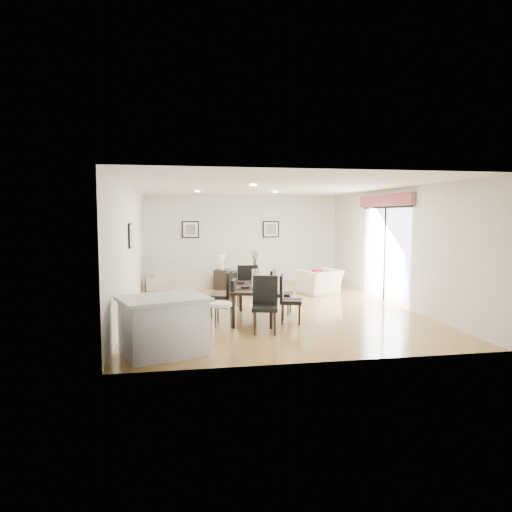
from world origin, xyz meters
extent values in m
plane|color=#B08448|center=(0.00, 0.00, 0.00)|extent=(8.00, 8.00, 0.00)
cube|color=silver|center=(0.00, 4.00, 1.35)|extent=(6.00, 0.04, 2.70)
cube|color=silver|center=(0.00, -4.00, 1.35)|extent=(6.00, 0.04, 2.70)
cube|color=silver|center=(-3.00, 0.00, 1.35)|extent=(0.04, 8.00, 2.70)
cube|color=silver|center=(3.00, 0.00, 1.35)|extent=(0.04, 8.00, 2.70)
cube|color=white|center=(0.00, 0.00, 2.70)|extent=(6.00, 8.00, 0.02)
imported|color=#A39784|center=(-1.96, 2.96, 0.27)|extent=(1.96, 0.96, 0.55)
imported|color=beige|center=(1.70, 1.46, 0.32)|extent=(1.24, 1.18, 0.64)
imported|color=#2F4F21|center=(5.59, 1.54, 0.31)|extent=(0.41, 0.41, 0.62)
cube|color=black|center=(-0.50, -1.20, 0.64)|extent=(1.15, 1.75, 0.05)
cylinder|color=black|center=(-1.02, -1.85, 0.31)|extent=(0.06, 0.06, 0.62)
cylinder|color=black|center=(-0.67, -0.39, 0.31)|extent=(0.06, 0.06, 0.62)
cylinder|color=black|center=(-0.34, -2.01, 0.31)|extent=(0.06, 0.06, 0.62)
cylinder|color=black|center=(0.01, -0.55, 0.31)|extent=(0.06, 0.06, 0.62)
cube|color=black|center=(-1.15, -1.60, 0.39)|extent=(0.47, 0.47, 0.07)
cube|color=black|center=(-0.98, -1.64, 0.64)|extent=(0.14, 0.39, 0.47)
cylinder|color=black|center=(-1.26, -1.42, 0.18)|extent=(0.03, 0.03, 0.36)
cylinder|color=black|center=(-0.96, -1.49, 0.18)|extent=(0.03, 0.03, 0.36)
cylinder|color=black|center=(-1.33, -1.71, 0.18)|extent=(0.03, 0.03, 0.36)
cylinder|color=black|center=(-1.03, -1.79, 0.18)|extent=(0.03, 0.03, 0.36)
cube|color=black|center=(-1.15, -0.80, 0.42)|extent=(0.52, 0.52, 0.07)
cube|color=black|center=(-0.97, -0.85, 0.68)|extent=(0.17, 0.42, 0.50)
cylinder|color=black|center=(-1.26, -0.60, 0.19)|extent=(0.03, 0.03, 0.38)
cylinder|color=black|center=(-0.94, -0.69, 0.19)|extent=(0.03, 0.03, 0.38)
cylinder|color=black|center=(-1.35, -0.91, 0.19)|extent=(0.03, 0.03, 0.38)
cylinder|color=black|center=(-1.04, -1.00, 0.19)|extent=(0.03, 0.03, 0.38)
cube|color=black|center=(0.14, -1.60, 0.42)|extent=(0.52, 0.52, 0.07)
cube|color=black|center=(-0.04, -1.55, 0.68)|extent=(0.17, 0.41, 0.50)
cylinder|color=black|center=(0.25, -1.81, 0.19)|extent=(0.03, 0.03, 0.38)
cylinder|color=black|center=(-0.07, -1.71, 0.19)|extent=(0.03, 0.03, 0.38)
cylinder|color=black|center=(0.34, -1.49, 0.19)|extent=(0.03, 0.03, 0.38)
cylinder|color=black|center=(0.03, -1.40, 0.19)|extent=(0.03, 0.03, 0.38)
cube|color=black|center=(0.14, -0.80, 0.41)|extent=(0.54, 0.54, 0.07)
cube|color=black|center=(-0.03, -0.73, 0.68)|extent=(0.21, 0.40, 0.50)
cylinder|color=black|center=(0.23, -1.01, 0.19)|extent=(0.03, 0.03, 0.38)
cylinder|color=black|center=(-0.07, -0.89, 0.19)|extent=(0.03, 0.03, 0.38)
cylinder|color=black|center=(0.35, -0.71, 0.19)|extent=(0.03, 0.03, 0.38)
cylinder|color=black|center=(0.05, -0.59, 0.19)|extent=(0.03, 0.03, 0.38)
cube|color=black|center=(-0.50, -2.27, 0.45)|extent=(0.53, 0.53, 0.08)
cube|color=black|center=(-0.46, -2.08, 0.73)|extent=(0.45, 0.15, 0.53)
cylinder|color=black|center=(-0.71, -2.40, 0.20)|extent=(0.03, 0.03, 0.41)
cylinder|color=black|center=(-0.64, -2.06, 0.20)|extent=(0.03, 0.03, 0.41)
cylinder|color=black|center=(-0.37, -2.48, 0.20)|extent=(0.03, 0.03, 0.41)
cylinder|color=black|center=(-0.30, -2.14, 0.20)|extent=(0.03, 0.03, 0.41)
cube|color=black|center=(-0.50, -0.13, 0.45)|extent=(0.46, 0.46, 0.08)
cube|color=black|center=(-0.51, -0.32, 0.73)|extent=(0.45, 0.07, 0.53)
cylinder|color=black|center=(-0.33, 0.04, 0.20)|extent=(0.03, 0.03, 0.41)
cylinder|color=black|center=(-0.33, -0.31, 0.20)|extent=(0.03, 0.03, 0.41)
cylinder|color=black|center=(-0.67, 0.05, 0.20)|extent=(0.03, 0.03, 0.41)
cylinder|color=black|center=(-0.68, -0.30, 0.20)|extent=(0.03, 0.03, 0.41)
cylinder|color=white|center=(-0.50, -1.20, 0.84)|extent=(0.12, 0.12, 0.34)
cylinder|color=#332016|center=(-0.21, -1.20, 0.67)|extent=(0.33, 0.33, 0.01)
cylinder|color=black|center=(-0.21, -1.20, 0.70)|extent=(0.18, 0.18, 0.05)
cylinder|color=#332016|center=(-0.41, -0.69, 0.67)|extent=(0.33, 0.33, 0.01)
cylinder|color=black|center=(-0.41, -0.69, 0.70)|extent=(0.18, 0.18, 0.05)
cylinder|color=#332016|center=(-0.74, -0.88, 0.67)|extent=(0.33, 0.33, 0.01)
cylinder|color=black|center=(-0.74, -0.88, 0.70)|extent=(0.18, 0.18, 0.05)
cylinder|color=#332016|center=(-0.74, -1.51, 0.67)|extent=(0.33, 0.33, 0.01)
cylinder|color=black|center=(-0.74, -1.51, 0.70)|extent=(0.18, 0.18, 0.05)
cylinder|color=#332016|center=(-0.41, -1.71, 0.67)|extent=(0.33, 0.33, 0.01)
cylinder|color=black|center=(-0.41, -1.71, 0.70)|extent=(0.18, 0.18, 0.05)
cube|color=black|center=(-0.32, 3.30, 0.21)|extent=(1.09, 0.70, 0.42)
cube|color=black|center=(-0.77, 2.65, 0.28)|extent=(0.51, 0.51, 0.56)
cylinder|color=white|center=(-0.77, 2.65, 0.65)|extent=(0.10, 0.10, 0.18)
cone|color=white|center=(-0.77, 2.65, 0.86)|extent=(0.22, 0.22, 0.24)
cube|color=maroon|center=(1.61, 1.37, 0.52)|extent=(0.31, 0.23, 0.30)
cube|color=white|center=(-2.23, -3.23, 0.40)|extent=(1.37, 1.19, 0.81)
cube|color=#B2B2B5|center=(-2.23, -3.23, 0.84)|extent=(1.49, 1.32, 0.06)
cylinder|color=white|center=(-1.37, -3.23, 0.72)|extent=(0.34, 0.34, 0.05)
cylinder|color=silver|center=(-1.26, -3.12, 0.36)|extent=(0.02, 0.02, 0.72)
cylinder|color=silver|center=(-1.49, -3.12, 0.36)|extent=(0.02, 0.02, 0.72)
cylinder|color=silver|center=(-1.49, -3.34, 0.36)|extent=(0.02, 0.02, 0.72)
cylinder|color=silver|center=(-1.26, -3.34, 0.36)|extent=(0.02, 0.02, 0.72)
cube|color=black|center=(-1.60, 3.97, 1.65)|extent=(0.52, 0.03, 0.52)
cube|color=white|center=(-1.60, 3.97, 1.65)|extent=(0.44, 0.04, 0.44)
cube|color=#52524E|center=(-1.60, 3.97, 1.65)|extent=(0.30, 0.04, 0.30)
cube|color=black|center=(0.90, 3.97, 1.65)|extent=(0.52, 0.03, 0.52)
cube|color=white|center=(0.90, 3.97, 1.65)|extent=(0.44, 0.04, 0.44)
cube|color=#52524E|center=(0.90, 3.97, 1.65)|extent=(0.30, 0.04, 0.30)
cube|color=black|center=(-2.97, -0.20, 1.65)|extent=(0.03, 0.52, 0.52)
cube|color=white|center=(-2.97, -0.20, 1.65)|extent=(0.04, 0.44, 0.44)
cube|color=#52524E|center=(-2.97, -0.20, 1.65)|extent=(0.04, 0.30, 0.30)
cube|color=white|center=(2.98, 0.30, 1.12)|extent=(0.02, 2.40, 2.25)
cube|color=black|center=(2.96, 0.30, 1.12)|extent=(0.03, 0.05, 2.25)
cube|color=black|center=(2.96, 0.30, 2.27)|extent=(0.03, 2.50, 0.05)
cube|color=maroon|center=(2.92, 0.30, 2.43)|extent=(0.10, 2.70, 0.28)
plane|color=gray|center=(5.00, 0.30, 0.00)|extent=(6.00, 6.00, 0.00)
cube|color=#323235|center=(6.20, 0.30, 0.90)|extent=(0.08, 5.50, 1.80)
cube|color=brown|center=(6.05, 2.70, 1.00)|extent=(0.35, 0.35, 2.00)
camera|label=1|loc=(-2.02, -10.03, 2.05)|focal=32.00mm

